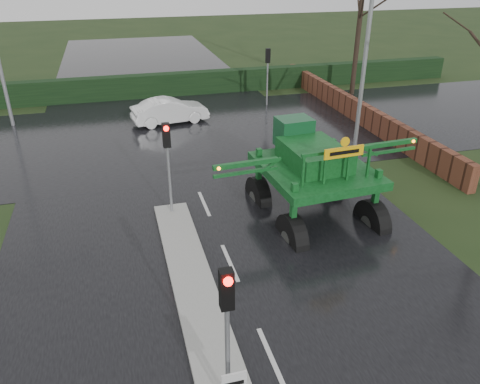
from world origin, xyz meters
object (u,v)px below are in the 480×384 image
object	(u,v)px
traffic_signal_mid	(167,149)
street_light_right	(363,20)
traffic_signal_near	(227,311)
white_sedan	(171,123)
crop_sprayer	(292,181)
traffic_signal_far	(268,64)

from	to	relation	value
traffic_signal_mid	street_light_right	world-z (taller)	street_light_right
traffic_signal_near	white_sedan	distance (m)	19.33
traffic_signal_near	traffic_signal_mid	world-z (taller)	same
traffic_signal_near	crop_sprayer	bearing A→B (deg)	58.75
traffic_signal_near	street_light_right	size ratio (longest dim) A/B	0.35
street_light_right	crop_sprayer	world-z (taller)	street_light_right
traffic_signal_near	traffic_signal_far	size ratio (longest dim) A/B	1.00
crop_sprayer	white_sedan	world-z (taller)	crop_sprayer
crop_sprayer	white_sedan	bearing A→B (deg)	95.88
traffic_signal_mid	crop_sprayer	size ratio (longest dim) A/B	0.45
street_light_right	traffic_signal_mid	bearing A→B (deg)	-154.60
traffic_signal_mid	white_sedan	size ratio (longest dim) A/B	0.83
traffic_signal_mid	traffic_signal_far	xyz separation A→B (m)	(7.80, 12.52, 0.00)
traffic_signal_mid	traffic_signal_far	bearing A→B (deg)	58.07
traffic_signal_far	street_light_right	size ratio (longest dim) A/B	0.35
street_light_right	white_sedan	distance (m)	11.77
traffic_signal_mid	white_sedan	distance (m)	11.01
traffic_signal_near	traffic_signal_mid	distance (m)	8.50
traffic_signal_far	crop_sprayer	bearing A→B (deg)	74.53
traffic_signal_far	street_light_right	xyz separation A→B (m)	(1.69, -8.01, 3.40)
traffic_signal_far	traffic_signal_mid	bearing A→B (deg)	58.07
traffic_signal_mid	traffic_signal_far	world-z (taller)	same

